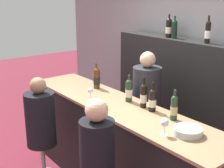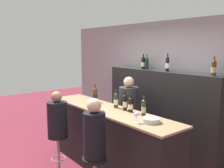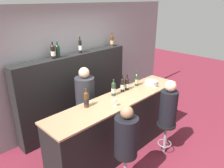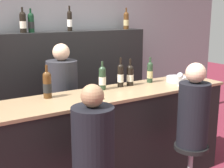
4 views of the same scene
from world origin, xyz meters
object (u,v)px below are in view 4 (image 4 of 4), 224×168
(wine_bottle_counter_0, at_px, (47,85))
(wine_bottle_backbar_1, at_px, (31,23))
(wine_bottle_backbar_3, at_px, (126,20))
(wine_bottle_counter_1, at_px, (102,78))
(wine_glass_1, at_px, (180,76))
(guest_seated_right, at_px, (194,110))
(wine_bottle_counter_4, at_px, (150,72))
(wine_glass_0, at_px, (94,89))
(wine_bottle_counter_2, at_px, (121,75))
(bartender, at_px, (63,114))
(wine_bottle_backbar_0, at_px, (23,22))
(metal_bowl, at_px, (177,79))
(guest_seated_left, at_px, (93,139))
(wine_bottle_counter_3, at_px, (130,75))
(wine_bottle_backbar_2, at_px, (70,21))
(bar_stool_right, at_px, (191,159))

(wine_bottle_counter_0, relative_size, wine_bottle_backbar_1, 1.08)
(wine_bottle_backbar_3, bearing_deg, wine_bottle_counter_1, -134.31)
(wine_glass_1, relative_size, guest_seated_right, 0.18)
(wine_bottle_counter_4, xyz_separation_m, wine_glass_0, (-0.93, -0.31, -0.02))
(wine_bottle_backbar_1, bearing_deg, wine_bottle_counter_2, -61.62)
(bartender, bearing_deg, wine_bottle_backbar_0, 110.88)
(wine_bottle_counter_2, relative_size, wine_bottle_backbar_3, 1.05)
(wine_bottle_backbar_0, relative_size, metal_bowl, 1.26)
(guest_seated_left, bearing_deg, wine_bottle_counter_0, 93.32)
(guest_seated_right, distance_m, bartender, 1.54)
(wine_bottle_counter_3, xyz_separation_m, wine_glass_1, (0.46, -0.31, -0.01))
(metal_bowl, height_order, guest_seated_left, guest_seated_left)
(wine_bottle_backbar_2, bearing_deg, wine_glass_0, -107.34)
(wine_bottle_backbar_0, xyz_separation_m, guest_seated_right, (1.00, -1.91, -0.79))
(wine_glass_1, bearing_deg, wine_bottle_counter_2, 152.00)
(wine_bottle_counter_4, distance_m, wine_bottle_backbar_0, 1.67)
(wine_bottle_counter_3, relative_size, wine_bottle_backbar_0, 0.97)
(wine_bottle_counter_3, relative_size, guest_seated_right, 0.37)
(wine_glass_1, xyz_separation_m, bartender, (-1.06, 0.82, -0.49))
(wine_bottle_counter_0, bearing_deg, bartender, 53.60)
(wine_bottle_backbar_2, bearing_deg, wine_bottle_counter_2, -86.32)
(wine_bottle_counter_3, bearing_deg, wine_glass_0, -154.08)
(wine_glass_1, distance_m, metal_bowl, 0.22)
(metal_bowl, bearing_deg, wine_bottle_counter_4, 152.98)
(wine_bottle_counter_0, relative_size, bartender, 0.21)
(wine_bottle_counter_3, bearing_deg, wine_bottle_backbar_3, 56.96)
(wine_bottle_counter_0, relative_size, guest_seated_left, 0.43)
(wine_glass_1, bearing_deg, bartender, 142.30)
(wine_bottle_counter_4, xyz_separation_m, bartender, (-0.88, 0.51, -0.50))
(wine_bottle_counter_0, distance_m, bartender, 0.81)
(wine_bottle_backbar_2, distance_m, guest_seated_left, 2.20)
(wine_bottle_backbar_2, distance_m, wine_glass_1, 1.67)
(wine_bottle_counter_1, relative_size, wine_bottle_backbar_1, 1.03)
(guest_seated_left, xyz_separation_m, guest_seated_right, (1.09, 0.00, 0.04))
(wine_bottle_counter_4, relative_size, wine_glass_0, 2.04)
(wine_bottle_backbar_0, height_order, wine_bottle_backbar_1, wine_bottle_backbar_0)
(wine_bottle_backbar_3, bearing_deg, wine_bottle_counter_2, -127.50)
(wine_bottle_backbar_3, distance_m, guest_seated_left, 2.65)
(guest_seated_left, bearing_deg, wine_bottle_backbar_3, 49.19)
(wine_bottle_counter_3, xyz_separation_m, metal_bowl, (0.57, -0.15, -0.09))
(wine_bottle_backbar_2, xyz_separation_m, metal_bowl, (0.77, -1.25, -0.66))
(wine_bottle_counter_0, height_order, bar_stool_right, wine_bottle_counter_0)
(wine_bottle_backbar_2, height_order, guest_seated_right, wine_bottle_backbar_2)
(wine_bottle_counter_3, relative_size, bartender, 0.19)
(wine_bottle_backbar_2, distance_m, metal_bowl, 1.61)
(wine_bottle_backbar_3, bearing_deg, wine_bottle_backbar_2, 180.00)
(wine_glass_0, distance_m, bar_stool_right, 1.18)
(metal_bowl, height_order, bar_stool_right, metal_bowl)
(wine_bottle_backbar_0, xyz_separation_m, metal_bowl, (1.40, -1.25, -0.65))
(wine_bottle_backbar_1, xyz_separation_m, wine_bottle_backbar_2, (0.53, 0.00, 0.02))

